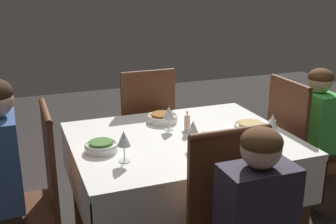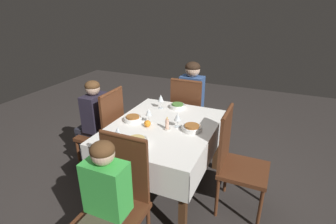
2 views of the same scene
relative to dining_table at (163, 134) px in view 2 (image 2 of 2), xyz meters
name	(u,v)px [view 2 (image 2 of 2)]	position (x,y,z in m)	size (l,w,h in m)	color
ground_plane	(164,186)	(0.00, 0.00, -0.65)	(8.00, 8.00, 0.00)	#332D2B
dining_table	(163,134)	(0.00, 0.00, 0.00)	(1.27, 1.01, 0.75)	white
chair_east	(188,112)	(0.87, 0.04, -0.10)	(0.44, 0.43, 1.02)	#562D19
chair_west	(118,197)	(-0.87, -0.03, -0.10)	(0.44, 0.43, 1.02)	#562D19
chair_north	(105,129)	(0.03, 0.74, -0.10)	(0.43, 0.44, 1.02)	#562D19
chair_south	(236,159)	(0.00, -0.74, -0.10)	(0.43, 0.44, 1.02)	#562D19
person_adult_denim	(193,99)	(1.04, 0.04, 0.02)	(0.34, 0.30, 1.19)	#4C4233
person_child_green	(103,208)	(-1.05, -0.03, -0.06)	(0.33, 0.30, 1.08)	#4C4233
person_child_dark	(92,122)	(0.03, 0.92, -0.05)	(0.30, 0.33, 1.10)	#282833
bowl_east	(177,106)	(0.48, 0.04, 0.12)	(0.18, 0.18, 0.06)	white
wine_glass_east	(161,99)	(0.40, 0.21, 0.22)	(0.07, 0.07, 0.16)	white
bowl_west	(136,141)	(-0.43, 0.06, 0.12)	(0.20, 0.20, 0.06)	white
wine_glass_west	(118,132)	(-0.47, 0.21, 0.20)	(0.06, 0.06, 0.15)	white
bowl_north	(133,118)	(-0.03, 0.33, 0.12)	(0.19, 0.19, 0.06)	white
wine_glass_north	(149,113)	(0.00, 0.16, 0.21)	(0.06, 0.06, 0.15)	white
bowl_south	(192,128)	(0.01, -0.30, 0.12)	(0.20, 0.20, 0.06)	white
wine_glass_south	(178,117)	(0.02, -0.14, 0.20)	(0.07, 0.07, 0.15)	white
candle_centerpiece	(167,125)	(-0.07, -0.07, 0.14)	(0.06, 0.06, 0.13)	beige
orange_fruit	(147,124)	(-0.09, 0.13, 0.13)	(0.07, 0.07, 0.07)	orange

